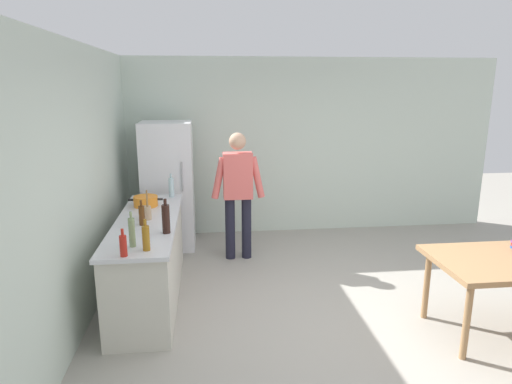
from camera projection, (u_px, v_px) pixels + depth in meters
ground_plane at (349, 324)px, 4.36m from camera, size 14.00×14.00×0.00m
wall_back at (293, 147)px, 6.93m from camera, size 6.40×0.12×2.70m
wall_left at (66, 193)px, 3.95m from camera, size 0.12×5.60×2.70m
kitchen_counter at (149, 259)px, 4.81m from camera, size 0.64×2.20×0.90m
refrigerator at (168, 186)px, 6.26m from camera, size 0.70×0.67×1.80m
person at (238, 188)px, 5.80m from camera, size 0.70×0.22×1.70m
dining_table at (510, 266)px, 4.06m from camera, size 1.40×0.90×0.75m
cooking_pot at (146, 201)px, 5.21m from camera, size 0.40×0.28×0.12m
utensil_jar at (146, 212)px, 4.69m from camera, size 0.11×0.11×0.32m
bottle_water_clear at (171, 187)px, 5.62m from camera, size 0.07×0.07×0.30m
bottle_vinegar_tall at (132, 232)px, 3.89m from camera, size 0.06×0.06×0.32m
bottle_sauce_red at (123, 245)px, 3.68m from camera, size 0.06×0.06×0.24m
bottle_oil_amber at (146, 238)px, 3.80m from camera, size 0.06×0.06×0.28m
bottle_wine_dark at (166, 219)px, 4.24m from camera, size 0.08×0.08×0.34m
bottle_beer_brown at (142, 215)px, 4.50m from camera, size 0.06×0.06×0.26m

